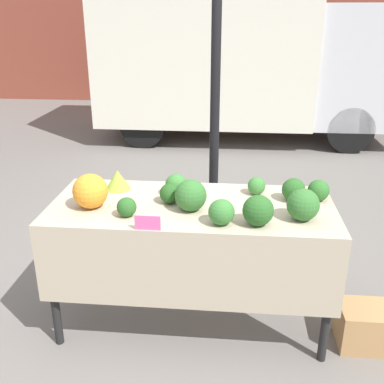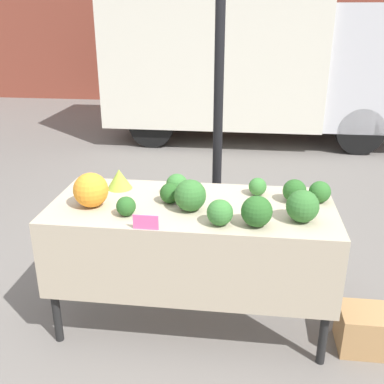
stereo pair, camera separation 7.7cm
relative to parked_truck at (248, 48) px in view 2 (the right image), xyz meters
The scene contains 18 objects.
ground_plane 4.99m from the parked_truck, 93.24° to the right, with size 40.00×40.00×0.00m, color slate.
tent_pole 4.00m from the parked_truck, 92.54° to the right, with size 0.07×0.07×2.31m.
parked_truck is the anchor object (origin of this frame).
market_table 4.90m from the parked_truck, 93.20° to the right, with size 1.70×0.75×0.83m.
orange_cauliflower 4.97m from the parked_truck, 99.95° to the right, with size 0.21×0.21×0.21m.
romanesco_head 4.67m from the parked_truck, 99.58° to the right, with size 0.16×0.16×0.13m.
broccoli_head_0 4.97m from the parked_truck, 85.88° to the right, with size 0.18×0.18×0.18m.
broccoli_head_1 4.90m from the parked_truck, 93.24° to the right, with size 0.19×0.19×0.19m.
broccoli_head_2 4.70m from the parked_truck, 85.86° to the right, with size 0.14×0.14×0.14m.
broccoli_head_3 4.61m from the parked_truck, 88.52° to the right, with size 0.11×0.11×0.11m.
broccoli_head_4 5.05m from the parked_truck, 88.77° to the right, with size 0.17×0.17×0.17m.
broccoli_head_5 5.06m from the parked_truck, 91.00° to the right, with size 0.14×0.14×0.14m.
broccoli_head_6 4.81m from the parked_truck, 94.85° to the right, with size 0.12×0.12×0.12m.
broccoli_head_7 5.04m from the parked_truck, 97.10° to the right, with size 0.11×0.11×0.11m.
broccoli_head_8 4.68m from the parked_truck, 94.72° to the right, with size 0.14×0.14×0.14m.
broccoli_head_9 4.70m from the parked_truck, 84.00° to the right, with size 0.13×0.13×0.13m.
price_sign 5.19m from the parked_truck, 95.25° to the right, with size 0.14×0.01×0.08m.
produce_crate 5.16m from the parked_truck, 80.28° to the right, with size 0.41×0.26×0.26m.
Camera 2 is at (0.30, -2.45, 1.90)m, focal length 42.00 mm.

